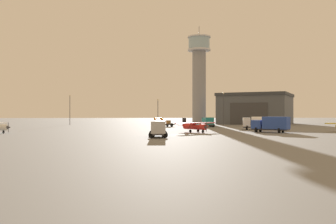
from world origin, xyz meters
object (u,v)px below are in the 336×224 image
at_px(truck_fuel_tanker_white, 256,122).
at_px(light_post_west, 223,106).
at_px(truck_flatbed_orange, 162,122).
at_px(truck_box_teal, 208,121).
at_px(airplane_red, 195,126).
at_px(light_post_east, 70,107).
at_px(light_post_centre, 158,110).
at_px(truck_fuel_tanker_silver, 158,127).
at_px(control_tower, 199,72).
at_px(truck_box_blue, 272,124).

relative_size(truck_fuel_tanker_white, light_post_west, 0.62).
bearing_deg(truck_flatbed_orange, truck_box_teal, 143.75).
relative_size(airplane_red, light_post_west, 0.87).
xyz_separation_m(airplane_red, light_post_east, (-34.77, 46.13, 4.39)).
xyz_separation_m(light_post_west, light_post_centre, (-19.72, 2.41, -0.98)).
distance_m(truck_box_teal, truck_flatbed_orange, 12.79).
height_order(truck_fuel_tanker_silver, truck_flatbed_orange, truck_fuel_tanker_silver).
distance_m(light_post_east, light_post_centre, 29.87).
height_order(control_tower, truck_box_blue, control_tower).
bearing_deg(truck_fuel_tanker_white, truck_fuel_tanker_silver, 57.41).
xyz_separation_m(airplane_red, truck_flatbed_orange, (-5.45, 27.93, -0.12)).
xyz_separation_m(truck_fuel_tanker_white, light_post_centre, (-21.98, 27.17, 3.19)).
xyz_separation_m(control_tower, truck_fuel_tanker_silver, (-18.20, -78.01, -17.84)).
relative_size(truck_box_teal, light_post_east, 0.58).
relative_size(airplane_red, truck_fuel_tanker_silver, 1.26).
relative_size(control_tower, light_post_centre, 4.58).
bearing_deg(truck_box_teal, light_post_west, 142.28).
bearing_deg(light_post_centre, light_post_east, 162.44).
distance_m(truck_box_blue, light_post_east, 69.29).
bearing_deg(light_post_east, control_tower, 22.36).
xyz_separation_m(truck_fuel_tanker_white, truck_flatbed_orange, (-21.13, 17.98, -0.49)).
bearing_deg(truck_box_teal, light_post_east, -116.36).
height_order(airplane_red, truck_fuel_tanker_white, truck_fuel_tanker_white).
distance_m(truck_box_blue, light_post_centre, 44.48).
distance_m(truck_fuel_tanker_silver, truck_fuel_tanker_white, 32.99).
relative_size(light_post_west, light_post_east, 1.03).
xyz_separation_m(truck_box_teal, truck_fuel_tanker_white, (8.44, -16.43, 0.18)).
bearing_deg(truck_box_blue, light_post_east, -3.97).
bearing_deg(light_post_east, light_post_centre, -17.56).
xyz_separation_m(truck_box_teal, light_post_east, (-42.02, 19.75, 4.20)).
height_order(truck_box_blue, light_post_east, light_post_east).
height_order(airplane_red, light_post_west, light_post_west).
height_order(control_tower, airplane_red, control_tower).
bearing_deg(airplane_red, truck_fuel_tanker_silver, -65.66).
height_order(airplane_red, light_post_centre, light_post_centre).
bearing_deg(control_tower, light_post_centre, -121.24).
relative_size(truck_fuel_tanker_white, light_post_east, 0.63).
distance_m(truck_flatbed_orange, light_post_east, 34.80).
distance_m(truck_fuel_tanker_silver, truck_flatbed_orange, 41.27).
bearing_deg(light_post_centre, truck_fuel_tanker_silver, -91.65).
bearing_deg(truck_fuel_tanker_silver, airplane_red, 151.14).
bearing_deg(truck_fuel_tanker_white, light_post_centre, -38.35).
height_order(truck_fuel_tanker_white, truck_flatbed_orange, truck_fuel_tanker_white).
bearing_deg(truck_fuel_tanker_white, control_tower, -71.87).
height_order(light_post_west, light_post_east, light_post_west).
distance_m(control_tower, truck_flatbed_orange, 44.06).
bearing_deg(light_post_west, truck_box_blue, -87.15).
relative_size(truck_fuel_tanker_silver, truck_flatbed_orange, 1.13).
bearing_deg(truck_box_teal, truck_box_blue, 14.71).
bearing_deg(light_post_west, truck_fuel_tanker_white, -84.78).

